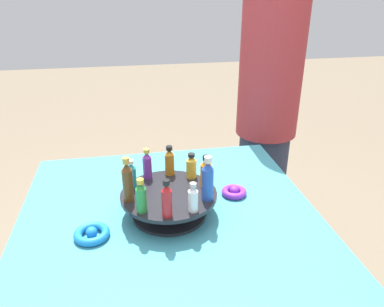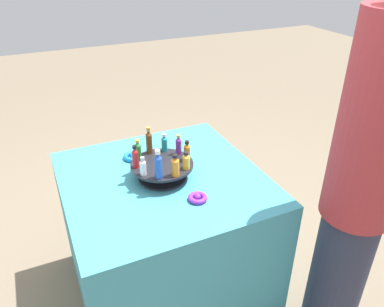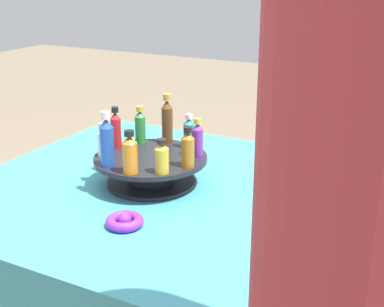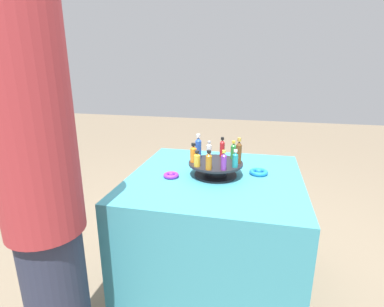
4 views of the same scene
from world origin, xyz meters
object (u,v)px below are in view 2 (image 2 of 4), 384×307
bottle_green (138,150)px  bottle_amber (187,151)px  bottle_brown (149,141)px  ribbon_bow_purple (198,198)px  bottle_clear (143,167)px  bottle_gold (186,161)px  display_stand (162,169)px  bottle_teal (164,143)px  person_figure (362,184)px  bottle_blue (158,165)px  ribbon_bow_blue (133,156)px  bottle_orange (175,166)px  bottle_red (135,157)px  bottle_purple (179,145)px

bottle_green → bottle_amber: bearing=-26.9°
bottle_brown → ribbon_bow_purple: (0.10, -0.36, -0.13)m
bottle_clear → bottle_gold: (0.20, -0.03, -0.00)m
display_stand → bottle_teal: size_ratio=3.15×
person_figure → display_stand: bearing=-0.0°
bottle_clear → bottle_blue: bottle_blue is taller
bottle_clear → bottle_amber: 0.24m
bottle_blue → bottle_teal: bottle_blue is taller
bottle_teal → ribbon_bow_blue: bearing=136.6°
bottle_blue → ribbon_bow_purple: bottle_blue is taller
bottle_gold → bottle_teal: 0.20m
bottle_blue → bottle_brown: 0.24m
bottle_orange → ribbon_bow_blue: 0.39m
bottle_clear → bottle_red: (-0.01, 0.08, 0.01)m
bottle_amber → person_figure: bearing=-45.4°
bottle_clear → bottle_purple: (0.22, 0.11, 0.01)m
bottle_purple → display_stand: bearing=-152.9°
bottle_clear → bottle_green: size_ratio=0.86×
bottle_teal → bottle_red: size_ratio=0.83×
bottle_purple → ribbon_bow_blue: bottle_purple is taller
bottle_teal → bottle_red: 0.20m
bottle_green → ribbon_bow_purple: bearing=-63.0°
ribbon_bow_purple → bottle_clear: bearing=136.2°
bottle_blue → bottle_purple: size_ratio=1.36×
display_stand → bottle_purple: (0.11, 0.06, 0.08)m
bottle_purple → bottle_red: bottle_red is taller
ribbon_bow_purple → bottle_brown: bearing=105.0°
bottle_clear → bottle_brown: bearing=63.1°
bottle_orange → bottle_green: bottle_orange is taller
bottle_gold → bottle_teal: bearing=99.1°
ribbon_bow_blue → bottle_purple: bearing=-43.8°
bottle_blue → bottle_purple: 0.24m
ribbon_bow_purple → ribbon_bow_blue: 0.50m
bottle_purple → bottle_brown: bearing=153.1°
bottle_clear → ribbon_bow_blue: bottle_clear is taller
display_stand → bottle_amber: bearing=-8.9°
bottle_blue → bottle_teal: bearing=63.1°
bottle_clear → bottle_green: bearing=81.1°
bottle_amber → bottle_brown: bottle_brown is taller
bottle_orange → bottle_clear: bearing=153.1°
ribbon_bow_purple → bottle_blue: bearing=136.6°
bottle_amber → bottle_teal: bottle_amber is taller
ribbon_bow_blue → bottle_orange: bearing=-75.0°
bottle_gold → bottle_purple: 0.15m
bottle_clear → bottle_amber: size_ratio=0.88×
bottle_clear → ribbon_bow_purple: bearing=-43.8°
bottle_teal → bottle_red: bottle_red is taller
bottle_teal → bottle_green: bottle_green is taller
display_stand → bottle_red: bottle_red is taller
bottle_orange → bottle_purple: bottle_orange is taller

